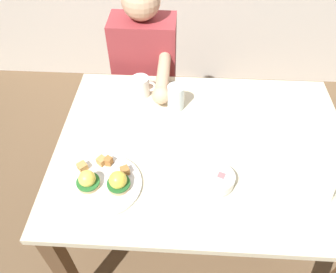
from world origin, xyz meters
TOP-DOWN VIEW (x-y plane):
  - ground_plane at (0.00, 0.00)m, footprint 6.00×6.00m
  - dining_table at (0.00, 0.00)m, footprint 1.20×0.90m
  - eggs_benedict_plate at (-0.36, -0.22)m, footprint 0.27×0.27m
  - fruit_bowl at (0.05, -0.19)m, footprint 0.12×0.12m
  - coffee_mug at (-0.29, 0.30)m, footprint 0.11×0.08m
  - fork at (0.38, 0.00)m, footprint 0.12×0.13m
  - water_glass_near at (-0.12, 0.22)m, footprint 0.07×0.07m
  - diner_person at (-0.31, 0.60)m, footprint 0.34×0.54m

SIDE VIEW (x-z plane):
  - ground_plane at x=0.00m, z-range 0.00..0.00m
  - dining_table at x=0.00m, z-range 0.26..1.00m
  - diner_person at x=-0.31m, z-range 0.08..1.22m
  - fork at x=0.38m, z-range 0.74..0.74m
  - eggs_benedict_plate at x=-0.36m, z-range 0.72..0.81m
  - fruit_bowl at x=0.05m, z-range 0.74..0.80m
  - coffee_mug at x=-0.29m, z-range 0.74..0.84m
  - water_glass_near at x=-0.12m, z-range 0.73..0.85m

